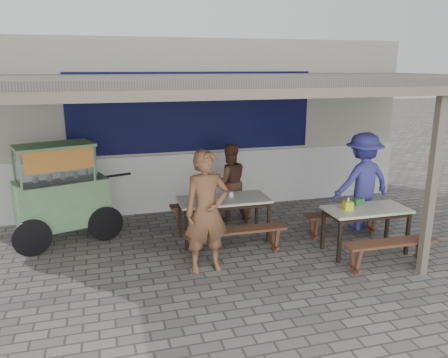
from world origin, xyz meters
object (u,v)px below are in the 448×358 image
at_px(bench_left_wall, 214,208).
at_px(condiment_bowl, 206,198).
at_px(bench_right_street, 390,249).
at_px(donation_box, 358,202).
at_px(condiment_jar, 231,194).
at_px(bench_left_street, 235,236).
at_px(table_right, 366,213).
at_px(vendor_cart, 60,189).
at_px(table_left, 224,203).
at_px(patron_right_table, 362,181).
at_px(patron_street_side, 207,212).
at_px(tissue_box, 348,206).
at_px(bench_right_wall, 344,219).
at_px(patron_wall_side, 229,182).

distance_m(bench_left_wall, condiment_bowl, 0.85).
height_order(bench_right_street, donation_box, donation_box).
distance_m(donation_box, condiment_jar, 2.13).
relative_size(bench_left_wall, condiment_jar, 18.14).
xyz_separation_m(bench_left_street, table_right, (2.07, -0.42, 0.32)).
bearing_deg(vendor_cart, table_left, -32.12).
bearing_deg(patron_right_table, bench_right_street, 65.28).
xyz_separation_m(patron_street_side, patron_right_table, (3.17, 0.93, -0.01)).
distance_m(bench_right_street, vendor_cart, 5.40).
bearing_deg(bench_left_street, vendor_cart, 152.65).
bearing_deg(bench_right_street, table_right, 90.00).
height_order(bench_right_street, tissue_box, tissue_box).
bearing_deg(donation_box, table_left, 155.04).
distance_m(vendor_cart, donation_box, 5.00).
bearing_deg(vendor_cart, bench_right_wall, -31.17).
relative_size(bench_left_wall, vendor_cart, 0.82).
bearing_deg(patron_right_table, patron_wall_side, -33.38).
bearing_deg(vendor_cart, condiment_jar, -30.18).
bearing_deg(bench_left_wall, tissue_box, -46.15).
bearing_deg(tissue_box, bench_left_wall, 133.21).
relative_size(table_right, patron_wall_side, 0.89).
bearing_deg(table_left, vendor_cart, 165.85).
height_order(bench_left_wall, condiment_jar, condiment_jar).
relative_size(bench_left_street, table_right, 1.24).
distance_m(bench_right_street, bench_right_wall, 1.34).
relative_size(bench_right_street, bench_right_wall, 1.00).
xyz_separation_m(patron_street_side, patron_wall_side, (0.95, 2.07, -0.16)).
bearing_deg(patron_right_table, table_right, 55.03).
bearing_deg(patron_street_side, condiment_bowl, 74.45).
xyz_separation_m(patron_wall_side, patron_right_table, (2.22, -1.14, 0.15)).
relative_size(bench_right_street, tissue_box, 10.62).
height_order(table_right, patron_street_side, patron_street_side).
bearing_deg(bench_left_street, tissue_box, -12.44).
distance_m(table_right, patron_right_table, 1.16).
height_order(patron_right_table, donation_box, patron_right_table).
distance_m(table_left, patron_street_side, 1.23).
xyz_separation_m(table_right, bench_right_street, (-0.01, -0.67, -0.33)).
distance_m(table_left, condiment_bowl, 0.32).
relative_size(patron_wall_side, tissue_box, 11.15).
relative_size(bench_left_street, bench_left_wall, 1.00).
distance_m(table_left, donation_box, 2.24).
bearing_deg(patron_wall_side, tissue_box, 122.17).
xyz_separation_m(bench_left_wall, condiment_bowl, (-0.31, -0.66, 0.43)).
height_order(bench_left_street, condiment_bowl, condiment_bowl).
xyz_separation_m(bench_left_wall, patron_street_side, (-0.56, -1.78, 0.57)).
xyz_separation_m(table_right, patron_right_table, (0.55, 1.00, 0.23)).
distance_m(bench_left_wall, table_right, 2.79).
bearing_deg(table_right, bench_right_street, -90.00).
distance_m(patron_street_side, patron_right_table, 3.31).
height_order(patron_street_side, patron_wall_side, patron_street_side).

